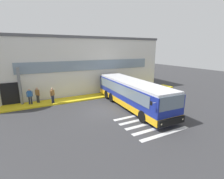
{
  "coord_description": "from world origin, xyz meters",
  "views": [
    {
      "loc": [
        -6.17,
        -13.55,
        5.8
      ],
      "look_at": [
        1.82,
        1.81,
        1.5
      ],
      "focal_mm": 26.38,
      "sensor_mm": 36.0,
      "label": 1
    }
  ],
  "objects_px": {
    "passenger_at_curb_edge": "(52,95)",
    "safety_bollard_yellow": "(106,95)",
    "passenger_near_column": "(30,96)",
    "bus_main_foreground": "(132,94)",
    "passenger_by_doorway": "(38,94)",
    "entry_support_column": "(20,86)"
  },
  "relations": [
    {
      "from": "passenger_near_column",
      "to": "safety_bollard_yellow",
      "type": "relative_size",
      "value": 1.86
    },
    {
      "from": "entry_support_column",
      "to": "bus_main_foreground",
      "type": "height_order",
      "value": "entry_support_column"
    },
    {
      "from": "passenger_near_column",
      "to": "safety_bollard_yellow",
      "type": "xyz_separation_m",
      "value": [
        8.17,
        -1.32,
        -0.63
      ]
    },
    {
      "from": "bus_main_foreground",
      "to": "safety_bollard_yellow",
      "type": "xyz_separation_m",
      "value": [
        -1.04,
        3.81,
        -0.88
      ]
    },
    {
      "from": "entry_support_column",
      "to": "bus_main_foreground",
      "type": "relative_size",
      "value": 0.34
    },
    {
      "from": "entry_support_column",
      "to": "passenger_by_doorway",
      "type": "height_order",
      "value": "entry_support_column"
    },
    {
      "from": "passenger_by_doorway",
      "to": "safety_bollard_yellow",
      "type": "bearing_deg",
      "value": -11.35
    },
    {
      "from": "passenger_at_curb_edge",
      "to": "passenger_by_doorway",
      "type": "bearing_deg",
      "value": 147.86
    },
    {
      "from": "passenger_at_curb_edge",
      "to": "safety_bollard_yellow",
      "type": "xyz_separation_m",
      "value": [
        6.03,
        -0.61,
        -0.63
      ]
    },
    {
      "from": "passenger_by_doorway",
      "to": "safety_bollard_yellow",
      "type": "xyz_separation_m",
      "value": [
        7.42,
        -1.49,
        -0.63
      ]
    },
    {
      "from": "passenger_near_column",
      "to": "safety_bollard_yellow",
      "type": "distance_m",
      "value": 8.3
    },
    {
      "from": "bus_main_foreground",
      "to": "safety_bollard_yellow",
      "type": "height_order",
      "value": "bus_main_foreground"
    },
    {
      "from": "passenger_near_column",
      "to": "bus_main_foreground",
      "type": "bearing_deg",
      "value": -29.12
    },
    {
      "from": "bus_main_foreground",
      "to": "passenger_at_curb_edge",
      "type": "relative_size",
      "value": 6.69
    },
    {
      "from": "entry_support_column",
      "to": "passenger_at_curb_edge",
      "type": "relative_size",
      "value": 2.3
    },
    {
      "from": "passenger_at_curb_edge",
      "to": "entry_support_column",
      "type": "bearing_deg",
      "value": 158.04
    },
    {
      "from": "passenger_by_doorway",
      "to": "passenger_near_column",
      "type": "bearing_deg",
      "value": -167.18
    },
    {
      "from": "entry_support_column",
      "to": "safety_bollard_yellow",
      "type": "bearing_deg",
      "value": -11.35
    },
    {
      "from": "safety_bollard_yellow",
      "to": "passenger_near_column",
      "type": "bearing_deg",
      "value": 170.82
    },
    {
      "from": "passenger_at_curb_edge",
      "to": "safety_bollard_yellow",
      "type": "bearing_deg",
      "value": -5.82
    },
    {
      "from": "bus_main_foreground",
      "to": "passenger_near_column",
      "type": "xyz_separation_m",
      "value": [
        -9.21,
        5.13,
        -0.25
      ]
    },
    {
      "from": "bus_main_foreground",
      "to": "passenger_by_doorway",
      "type": "relative_size",
      "value": 6.69
    }
  ]
}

